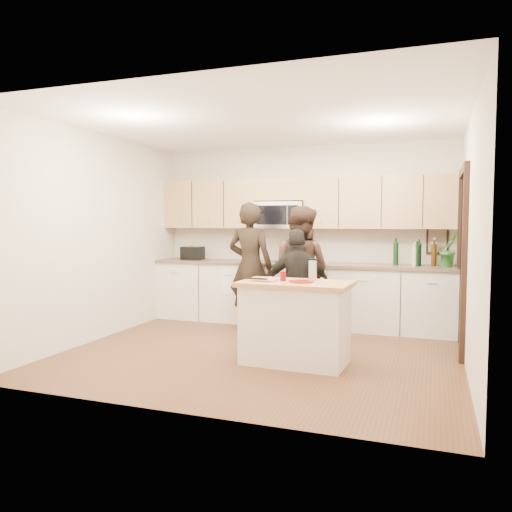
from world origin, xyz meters
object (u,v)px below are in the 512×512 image
(woman_center, at_px, (300,272))
(woman_right, at_px, (298,287))
(woman_left, at_px, (250,266))
(toaster, at_px, (193,253))
(island, at_px, (295,322))

(woman_center, height_order, woman_right, woman_center)
(woman_left, distance_m, woman_center, 0.81)
(toaster, distance_m, woman_left, 1.31)
(woman_center, bearing_deg, island, 119.16)
(woman_left, bearing_deg, island, 130.92)
(woman_left, bearing_deg, woman_center, 169.81)
(island, height_order, woman_right, woman_right)
(woman_left, bearing_deg, toaster, -20.04)
(island, bearing_deg, toaster, 141.14)
(toaster, height_order, woman_right, woman_right)
(woman_left, height_order, woman_right, woman_left)
(island, xyz_separation_m, woman_left, (-1.05, 1.42, 0.46))
(woman_right, bearing_deg, woman_left, -53.61)
(island, xyz_separation_m, woman_center, (-0.26, 1.21, 0.42))
(island, relative_size, woman_left, 0.67)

